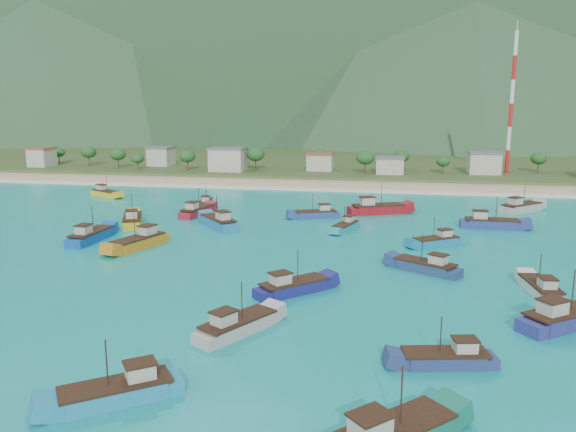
% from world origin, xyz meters
% --- Properties ---
extents(ground, '(600.00, 600.00, 0.00)m').
position_xyz_m(ground, '(0.00, 0.00, 0.00)').
color(ground, '#0D9288').
rests_on(ground, ground).
extents(beach, '(400.00, 18.00, 1.20)m').
position_xyz_m(beach, '(0.00, 79.00, 0.00)').
color(beach, beige).
rests_on(beach, ground).
extents(land, '(400.00, 110.00, 2.40)m').
position_xyz_m(land, '(0.00, 140.00, 0.00)').
color(land, '#385123').
rests_on(land, ground).
extents(surf_line, '(400.00, 2.50, 0.08)m').
position_xyz_m(surf_line, '(0.00, 69.50, 0.00)').
color(surf_line, white).
rests_on(surf_line, ground).
extents(mountains, '(1520.00, 440.00, 260.00)m').
position_xyz_m(mountains, '(-18.31, 403.81, 106.83)').
color(mountains, slate).
rests_on(mountains, ground).
extents(village, '(220.74, 23.55, 7.21)m').
position_xyz_m(village, '(10.68, 101.54, 4.62)').
color(village, beige).
rests_on(village, ground).
extents(vegetation, '(278.14, 26.32, 8.95)m').
position_xyz_m(vegetation, '(-7.43, 102.68, 5.25)').
color(vegetation, '#235623').
rests_on(vegetation, ground).
extents(radio_tower, '(1.20, 1.20, 43.76)m').
position_xyz_m(radio_tower, '(58.00, 108.00, 23.48)').
color(radio_tower, red).
rests_on(radio_tower, ground).
extents(boat_1, '(4.70, 9.18, 5.21)m').
position_xyz_m(boat_1, '(-20.44, 41.08, 0.55)').
color(boat_1, '#12739B').
rests_on(boat_1, ground).
extents(boat_2, '(11.06, 3.38, 6.51)m').
position_xyz_m(boat_2, '(40.60, 28.27, 0.79)').
color(boat_2, navy).
rests_on(boat_2, ground).
extents(boat_4, '(6.56, 11.58, 6.56)m').
position_xyz_m(boat_4, '(-18.86, 2.27, 0.80)').
color(boat_4, orange).
rests_on(boat_4, ground).
extents(boat_5, '(8.76, 7.06, 5.20)m').
position_xyz_m(boat_5, '(29.50, 12.69, 0.55)').
color(boat_5, '#1574A2').
rests_on(boat_5, ground).
extents(boat_6, '(4.90, 8.77, 4.97)m').
position_xyz_m(boat_6, '(13.49, 21.58, 0.51)').
color(boat_6, teal).
rests_on(boat_6, ground).
extents(boat_8, '(10.83, 9.18, 6.53)m').
position_xyz_m(boat_8, '(40.23, -21.05, 0.79)').
color(boat_8, navy).
rests_on(boat_8, ground).
extents(boat_9, '(7.42, 9.88, 5.77)m').
position_xyz_m(boat_9, '(6.57, -29.06, 0.66)').
color(boat_9, '#A9A49B').
rests_on(boat_9, ground).
extents(boat_10, '(9.82, 10.62, 6.61)m').
position_xyz_m(boat_10, '(-10.72, 19.89, 0.81)').
color(boat_10, '#246FAA').
rests_on(boat_10, ground).
extents(boat_11, '(3.91, 9.45, 5.42)m').
position_xyz_m(boat_11, '(40.34, -10.59, 0.59)').
color(boat_11, beige).
rests_on(boat_11, ground).
extents(boat_12, '(7.39, 11.42, 6.52)m').
position_xyz_m(boat_12, '(-27.82, 18.42, 0.79)').
color(boat_12, gold).
rests_on(boat_12, ground).
extents(boat_15, '(9.75, 7.48, 5.72)m').
position_xyz_m(boat_15, '(26.91, -3.35, 0.65)').
color(boat_15, navy).
rests_on(boat_15, ground).
extents(boat_17, '(12.74, 8.00, 7.26)m').
position_xyz_m(boat_17, '(18.81, 38.91, 0.93)').
color(boat_17, maroon).
rests_on(boat_17, ground).
extents(boat_18, '(4.93, 10.99, 6.27)m').
position_xyz_m(boat_18, '(-18.82, 30.23, 0.75)').
color(boat_18, maroon).
rests_on(boat_18, ground).
extents(boat_19, '(9.51, 8.09, 5.74)m').
position_xyz_m(boat_19, '(0.97, -43.79, 0.65)').
color(boat_19, teal).
rests_on(boat_19, ground).
extents(boat_22, '(3.61, 10.98, 6.43)m').
position_xyz_m(boat_22, '(-29.00, 4.87, 0.78)').
color(boat_22, '#0E4DAB').
rests_on(boat_22, ground).
extents(boat_23, '(10.47, 10.05, 6.62)m').
position_xyz_m(boat_23, '(49.91, 47.03, 0.81)').
color(boat_23, '#A69F98').
rests_on(boat_23, ground).
extents(boat_24, '(8.93, 4.27, 5.08)m').
position_xyz_m(boat_24, '(27.15, -32.64, 0.53)').
color(boat_24, navy).
rests_on(boat_24, ground).
extents(boat_25, '(9.82, 6.02, 5.58)m').
position_xyz_m(boat_25, '(6.52, 32.27, 0.62)').
color(boat_25, navy).
rests_on(boat_25, ground).
extents(boat_26, '(9.94, 7.25, 5.77)m').
position_xyz_m(boat_26, '(-50.47, 49.92, 0.66)').
color(boat_26, gold).
rests_on(boat_26, ground).
extents(boat_27, '(9.14, 8.98, 5.85)m').
position_xyz_m(boat_27, '(10.03, -15.71, 0.67)').
color(boat_27, navy).
rests_on(boat_27, ground).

